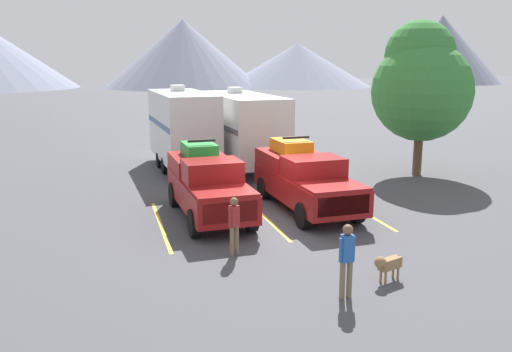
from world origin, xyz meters
TOP-DOWN VIEW (x-y plane):
  - ground_plane at (0.00, 0.00)m, footprint 240.00×240.00m
  - pickup_truck_a at (-1.83, 1.26)m, footprint 2.23×5.43m
  - pickup_truck_b at (1.67, 1.28)m, footprint 2.34×5.74m
  - lot_stripe_a at (-3.50, 0.67)m, footprint 0.12×5.50m
  - lot_stripe_b at (0.00, 0.67)m, footprint 0.12×5.50m
  - lot_stripe_c at (3.50, 0.67)m, footprint 0.12×5.50m
  - camper_trailer_a at (-1.46, 9.35)m, footprint 2.64×7.71m
  - camper_trailer_b at (1.37, 8.97)m, footprint 2.88×8.56m
  - person_a at (-1.85, -2.64)m, footprint 0.33×0.28m
  - person_b at (-0.08, -5.91)m, footprint 0.38×0.24m
  - dog at (1.23, -5.38)m, footprint 0.88×0.46m
  - tree_a at (8.73, 5.19)m, footprint 4.49×4.49m
  - mountain_ridge at (-5.78, 89.10)m, footprint 156.69×43.37m

SIDE VIEW (x-z plane):
  - ground_plane at x=0.00m, z-range 0.00..0.00m
  - lot_stripe_a at x=-3.50m, z-range 0.00..0.01m
  - lot_stripe_b at x=0.00m, z-range 0.00..0.01m
  - lot_stripe_c at x=3.50m, z-range 0.00..0.01m
  - dog at x=1.23m, z-range 0.12..0.81m
  - person_a at x=-1.85m, z-range 0.12..1.76m
  - person_b at x=-0.08m, z-range 0.13..1.86m
  - pickup_truck_b at x=1.67m, z-range -0.12..2.37m
  - pickup_truck_a at x=-1.83m, z-range -0.11..2.41m
  - camper_trailer_b at x=1.37m, z-range 0.10..3.98m
  - camper_trailer_a at x=-1.46m, z-range 0.10..4.11m
  - tree_a at x=8.73m, z-range 0.74..7.72m
  - mountain_ridge at x=-5.78m, z-range -1.69..15.25m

